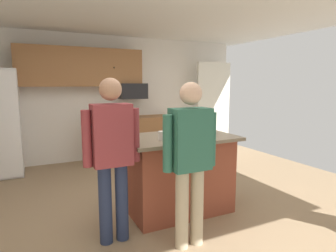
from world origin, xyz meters
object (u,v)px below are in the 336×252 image
(mug_ceramic_white, at_px, (175,129))
(serving_tray, at_px, (188,134))
(microwave_over_range, at_px, (132,91))
(person_guest_by_door, at_px, (112,150))
(person_guest_right, at_px, (190,155))
(glass_stout_tall, at_px, (212,128))
(kitchen_island, at_px, (178,173))
(mug_blue_stoneware, at_px, (162,136))

(mug_ceramic_white, relative_size, serving_tray, 0.30)
(microwave_over_range, xyz_separation_m, mug_ceramic_white, (-0.28, -2.52, -0.43))
(person_guest_by_door, relative_size, person_guest_right, 1.02)
(person_guest_right, relative_size, glass_stout_tall, 11.14)
(person_guest_right, height_order, serving_tray, person_guest_right)
(person_guest_by_door, relative_size, mug_ceramic_white, 12.59)
(person_guest_right, relative_size, serving_tray, 3.69)
(person_guest_by_door, distance_m, person_guest_right, 0.77)
(microwave_over_range, xyz_separation_m, glass_stout_tall, (0.16, -2.73, -0.41))
(glass_stout_tall, distance_m, serving_tray, 0.36)
(mug_ceramic_white, xyz_separation_m, glass_stout_tall, (0.43, -0.21, 0.02))
(glass_stout_tall, bearing_deg, microwave_over_range, 93.26)
(microwave_over_range, height_order, mug_ceramic_white, microwave_over_range)
(microwave_over_range, distance_m, kitchen_island, 2.91)
(mug_ceramic_white, bearing_deg, person_guest_right, -109.14)
(mug_blue_stoneware, relative_size, glass_stout_tall, 0.93)
(microwave_over_range, relative_size, mug_blue_stoneware, 4.16)
(person_guest_by_door, bearing_deg, mug_blue_stoneware, -3.29)
(serving_tray, bearing_deg, kitchen_island, 177.04)
(microwave_over_range, height_order, glass_stout_tall, microwave_over_range)
(person_guest_by_door, relative_size, serving_tray, 3.78)
(person_guest_right, distance_m, serving_tray, 0.86)
(person_guest_right, height_order, mug_ceramic_white, person_guest_right)
(microwave_over_range, height_order, serving_tray, microwave_over_range)
(microwave_over_range, distance_m, mug_blue_stoneware, 2.98)
(microwave_over_range, distance_m, mug_ceramic_white, 2.58)
(microwave_over_range, distance_m, glass_stout_tall, 2.77)
(serving_tray, bearing_deg, person_guest_by_door, -161.99)
(person_guest_by_door, bearing_deg, mug_ceramic_white, 8.70)
(kitchen_island, distance_m, mug_ceramic_white, 0.57)
(person_guest_by_door, xyz_separation_m, mug_ceramic_white, (0.99, 0.56, 0.06))
(mug_blue_stoneware, relative_size, mug_ceramic_white, 1.02)
(serving_tray, bearing_deg, person_guest_right, -118.74)
(person_guest_by_door, height_order, mug_blue_stoneware, person_guest_by_door)
(person_guest_by_door, distance_m, serving_tray, 1.12)
(mug_blue_stoneware, bearing_deg, person_guest_right, -88.82)
(kitchen_island, relative_size, mug_blue_stoneware, 10.20)
(mug_ceramic_white, bearing_deg, mug_blue_stoneware, -134.26)
(mug_blue_stoneware, xyz_separation_m, glass_stout_tall, (0.78, 0.15, 0.02))
(kitchen_island, relative_size, mug_ceramic_white, 10.40)
(mug_blue_stoneware, height_order, serving_tray, mug_blue_stoneware)
(microwave_over_range, distance_m, person_guest_by_door, 3.37)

